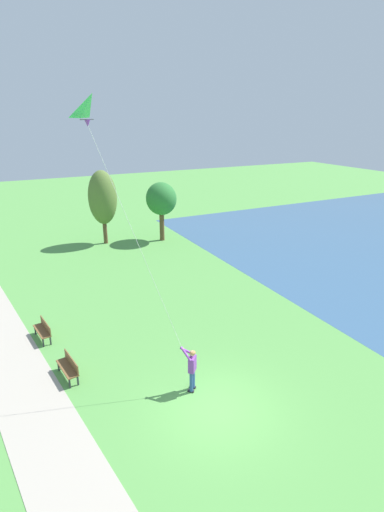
{
  "coord_description": "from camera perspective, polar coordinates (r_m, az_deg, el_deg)",
  "views": [
    {
      "loc": [
        -5.89,
        -9.72,
        9.83
      ],
      "look_at": [
        -0.16,
        1.66,
        5.29
      ],
      "focal_mm": 27.58,
      "sensor_mm": 36.0,
      "label": 1
    }
  ],
  "objects": [
    {
      "name": "ground_plane",
      "position": [
        15.03,
        3.64,
        -21.28
      ],
      "size": [
        120.0,
        120.0,
        0.0
      ],
      "primitive_type": "plane",
      "color": "#569947"
    },
    {
      "name": "walkway_path",
      "position": [
        15.29,
        -20.98,
        -21.9
      ],
      "size": [
        7.17,
        32.0,
        0.02
      ],
      "primitive_type": "cube",
      "rotation": [
        0.0,
        0.0,
        0.15
      ],
      "color": "#ADA393",
      "rests_on": "ground"
    },
    {
      "name": "person_kite_flyer",
      "position": [
        15.18,
        -0.04,
        -15.73
      ],
      "size": [
        0.6,
        0.59,
        1.83
      ],
      "color": "#232328",
      "rests_on": "ground"
    },
    {
      "name": "flying_kite",
      "position": [
        13.74,
        -14.11,
        19.64
      ],
      "size": [
        2.7,
        2.88,
        8.73
      ],
      "color": "green"
    },
    {
      "name": "park_bench_near_walkway",
      "position": [
        16.85,
        -17.43,
        -14.99
      ],
      "size": [
        0.66,
        1.55,
        0.88
      ],
      "color": "brown",
      "rests_on": "ground"
    },
    {
      "name": "park_bench_far_walkway",
      "position": [
        19.77,
        -20.75,
        -9.89
      ],
      "size": [
        0.66,
        1.55,
        0.88
      ],
      "color": "brown",
      "rests_on": "ground"
    },
    {
      "name": "tree_horizon_far",
      "position": [
        32.12,
        -12.84,
        8.22
      ],
      "size": [
        2.24,
        2.31,
        5.91
      ],
      "color": "brown",
      "rests_on": "ground"
    },
    {
      "name": "tree_lakeside_far",
      "position": [
        32.32,
        -4.49,
        8.21
      ],
      "size": [
        2.44,
        2.76,
        4.84
      ],
      "color": "brown",
      "rests_on": "ground"
    }
  ]
}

